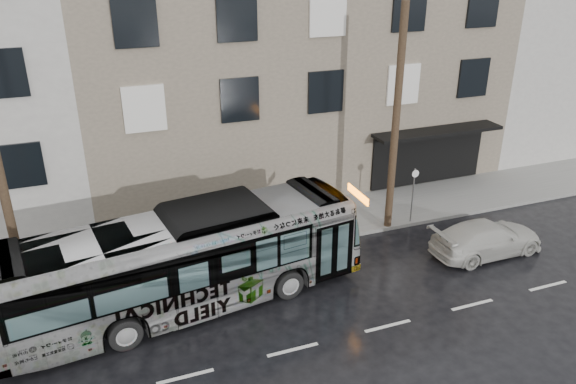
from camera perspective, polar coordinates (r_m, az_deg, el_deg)
name	(u,v)px	position (r m, az deg, el deg)	size (l,w,h in m)	color
ground	(266,303)	(19.11, -2.25, -11.23)	(120.00, 120.00, 0.00)	black
sidewalk	(228,236)	(23.09, -6.13, -4.43)	(90.00, 3.60, 0.15)	gray
building_taupe	(278,59)	(29.76, -1.03, 13.33)	(20.00, 12.00, 11.00)	gray
building_filler	(565,31)	(40.17, 26.35, 14.48)	(18.00, 12.00, 12.00)	beige
utility_pole_front	(396,122)	(22.31, 10.90, 6.99)	(0.30, 0.30, 9.00)	#463623
sign_post	(413,195)	(24.02, 12.55, -0.34)	(0.06, 0.06, 2.40)	slate
bus	(184,261)	(18.43, -10.51, -6.96)	(2.80, 11.98, 3.34)	#B2B2B2
white_sedan	(487,238)	(22.88, 19.54, -4.43)	(1.84, 4.54, 1.32)	#BBB9B1
dark_sedan	(4,322)	(19.14, -26.86, -11.74)	(1.41, 4.04, 1.33)	black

